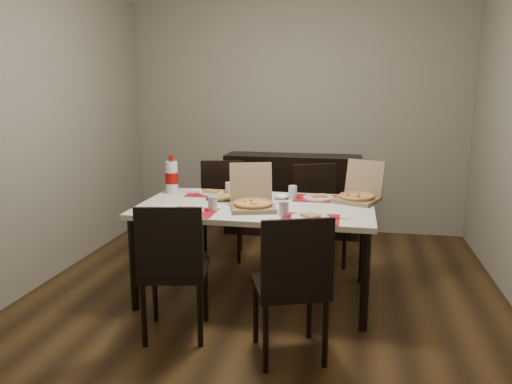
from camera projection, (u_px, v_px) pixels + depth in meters
ground at (264, 296)px, 4.03m from camera, size 3.80×4.00×0.02m
room_walls at (274, 76)px, 4.08m from camera, size 3.84×4.02×2.62m
sideboard at (292, 195)px, 5.64m from camera, size 1.50×0.40×0.90m
dining_table at (256, 213)px, 3.89m from camera, size 1.80×1.00×0.75m
chair_near_left at (173, 266)px, 3.23m from camera, size 0.49×0.49×0.93m
chair_near_right at (292, 282)px, 2.97m from camera, size 0.54×0.54×0.93m
chair_far_left at (221, 205)px, 4.90m from camera, size 0.49×0.49×0.93m
chair_far_right at (317, 210)px, 4.69m from camera, size 0.55×0.55×0.93m
setting_near_left at (192, 209)px, 3.65m from camera, size 0.47×0.30×0.11m
setting_near_right at (303, 215)px, 3.47m from camera, size 0.50×0.30×0.11m
setting_far_left at (214, 192)px, 4.25m from camera, size 0.45×0.30×0.11m
setting_far_right at (312, 196)px, 4.07m from camera, size 0.51×0.30×0.11m
napkin_loose at (267, 203)px, 3.88m from camera, size 0.16×0.16×0.02m
pizza_box_center at (253, 202)px, 3.74m from camera, size 0.42×0.44×0.33m
pizza_box_right at (358, 195)px, 3.98m from camera, size 0.42×0.44×0.32m
faina_plate at (220, 198)px, 4.05m from camera, size 0.24×0.24×0.03m
dip_bowl at (281, 197)px, 4.07m from camera, size 0.12×0.12×0.03m
soda_bottle at (172, 177)px, 4.27m from camera, size 0.11×0.11×0.33m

